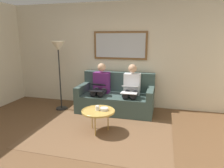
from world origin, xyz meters
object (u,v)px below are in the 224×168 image
object	(u,v)px
standing_lamp	(58,54)
framed_mirror	(120,45)
cup	(97,108)
bowl	(104,109)
person_right	(101,86)
coffee_table	(98,111)
couch	(116,98)
laptop_black	(97,87)
person_left	(131,88)
laptop_white	(130,90)

from	to	relation	value
standing_lamp	framed_mirror	bearing A→B (deg)	-153.94
cup	bowl	world-z (taller)	cup
person_right	standing_lamp	size ratio (longest dim) A/B	0.69
coffee_table	person_right	xyz separation A→B (m)	(0.32, -1.15, 0.20)
couch	laptop_black	xyz separation A→B (m)	(0.38, 0.30, 0.31)
bowl	person_left	world-z (taller)	person_left
bowl	laptop_white	xyz separation A→B (m)	(-0.33, -0.87, 0.18)
cup	laptop_black	size ratio (longest dim) A/B	0.25
couch	person_right	bearing A→B (deg)	10.26
laptop_white	standing_lamp	bearing A→B (deg)	-1.34
cup	laptop_black	xyz separation A→B (m)	(0.30, -0.91, 0.16)
coffee_table	person_left	bearing A→B (deg)	-110.60
person_right	laptop_black	distance (m)	0.24
cup	standing_lamp	world-z (taller)	standing_lamp
person_right	cup	bearing A→B (deg)	104.67
framed_mirror	standing_lamp	xyz separation A→B (m)	(1.34, 0.66, -0.18)
framed_mirror	coffee_table	size ratio (longest dim) A/B	2.16
cup	bowl	bearing A→B (deg)	-162.67
laptop_black	person_left	bearing A→B (deg)	-162.57
laptop_black	cup	bearing A→B (deg)	108.26
cup	laptop_white	distance (m)	1.02
coffee_table	framed_mirror	bearing A→B (deg)	-92.01
bowl	standing_lamp	xyz separation A→B (m)	(1.38, -0.91, 0.93)
bowl	laptop_white	size ratio (longest dim) A/B	0.43
bowl	coffee_table	bearing A→B (deg)	24.21
cup	laptop_white	size ratio (longest dim) A/B	0.25
cup	laptop_black	distance (m)	0.97
laptop_white	laptop_black	world-z (taller)	laptop_black
coffee_table	bowl	bearing A→B (deg)	-155.79
laptop_black	standing_lamp	world-z (taller)	standing_lamp
framed_mirror	bowl	world-z (taller)	framed_mirror
framed_mirror	standing_lamp	size ratio (longest dim) A/B	0.81
coffee_table	bowl	size ratio (longest dim) A/B	4.06
cup	laptop_white	bearing A→B (deg)	-116.63
standing_lamp	person_left	bearing A→B (deg)	-173.39
laptop_white	couch	bearing A→B (deg)	-39.27
bowl	couch	bearing A→B (deg)	-87.89
cup	bowl	size ratio (longest dim) A/B	0.59
couch	person_right	size ratio (longest dim) A/B	1.56
cup	person_left	distance (m)	1.24
laptop_white	laptop_black	xyz separation A→B (m)	(0.75, -0.00, 0.00)
framed_mirror	person_right	distance (m)	1.11
person_left	laptop_black	bearing A→B (deg)	17.43
cup	standing_lamp	bearing A→B (deg)	-36.70
person_left	cup	bearing A→B (deg)	68.38
coffee_table	couch	bearing A→B (deg)	-92.65
coffee_table	cup	xyz separation A→B (m)	(0.02, -0.01, 0.06)
couch	framed_mirror	xyz separation A→B (m)	(0.00, -0.39, 1.24)
person_left	standing_lamp	distance (m)	1.89
framed_mirror	cup	distance (m)	1.93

